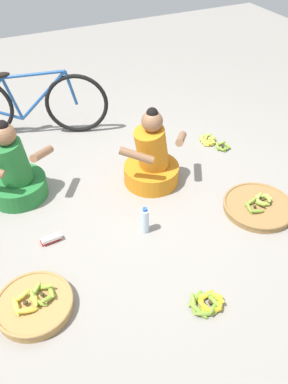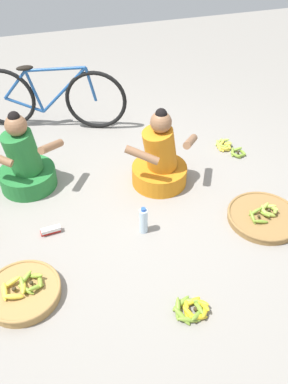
{
  "view_description": "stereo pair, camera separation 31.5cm",
  "coord_description": "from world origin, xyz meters",
  "px_view_note": "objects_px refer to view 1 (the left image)",
  "views": [
    {
      "loc": [
        -1.03,
        -2.38,
        2.38
      ],
      "look_at": [
        0.0,
        -0.2,
        0.35
      ],
      "focal_mm": 37.06,
      "sensor_mm": 36.0,
      "label": 1
    },
    {
      "loc": [
        -0.74,
        -2.5,
        2.38
      ],
      "look_at": [
        0.0,
        -0.2,
        0.35
      ],
      "focal_mm": 37.06,
      "sensor_mm": 36.0,
      "label": 2
    }
  ],
  "objects_px": {
    "vendor_woman_behind": "(15,174)",
    "packet_carton_stack": "(51,239)",
    "loose_bananas_back_left": "(207,303)",
    "water_bottle": "(145,221)",
    "loose_bananas_front_center": "(212,142)",
    "vendor_woman_front": "(152,160)",
    "bicycle_leaning": "(29,104)",
    "banana_basket_near_bicycle": "(34,304)",
    "banana_basket_mid_right": "(258,206)"
  },
  "relations": [
    {
      "from": "vendor_woman_front",
      "to": "loose_bananas_back_left",
      "type": "distance_m",
      "value": 1.46
    },
    {
      "from": "loose_bananas_back_left",
      "to": "water_bottle",
      "type": "xyz_separation_m",
      "value": [
        -0.08,
        0.84,
        0.09
      ]
    },
    {
      "from": "vendor_woman_behind",
      "to": "bicycle_leaning",
      "type": "bearing_deg",
      "value": 69.96
    },
    {
      "from": "loose_bananas_front_center",
      "to": "packet_carton_stack",
      "type": "xyz_separation_m",
      "value": [
        -1.96,
        -0.68,
        0.0
      ]
    },
    {
      "from": "bicycle_leaning",
      "to": "water_bottle",
      "type": "relative_size",
      "value": 6.32
    },
    {
      "from": "packet_carton_stack",
      "to": "banana_basket_mid_right",
      "type": "bearing_deg",
      "value": -12.85
    },
    {
      "from": "banana_basket_mid_right",
      "to": "water_bottle",
      "type": "xyz_separation_m",
      "value": [
        -1.02,
        0.19,
        0.08
      ]
    },
    {
      "from": "banana_basket_mid_right",
      "to": "packet_carton_stack",
      "type": "distance_m",
      "value": 1.8
    },
    {
      "from": "vendor_woman_front",
      "to": "loose_bananas_back_left",
      "type": "xyz_separation_m",
      "value": [
        -0.27,
        -1.42,
        -0.22
      ]
    },
    {
      "from": "loose_bananas_front_center",
      "to": "packet_carton_stack",
      "type": "height_order",
      "value": "loose_bananas_front_center"
    },
    {
      "from": "banana_basket_near_bicycle",
      "to": "loose_bananas_front_center",
      "type": "bearing_deg",
      "value": 29.15
    },
    {
      "from": "bicycle_leaning",
      "to": "loose_bananas_back_left",
      "type": "height_order",
      "value": "bicycle_leaning"
    },
    {
      "from": "loose_bananas_front_center",
      "to": "water_bottle",
      "type": "xyz_separation_m",
      "value": [
        -1.23,
        -0.89,
        0.09
      ]
    },
    {
      "from": "vendor_woman_front",
      "to": "packet_carton_stack",
      "type": "xyz_separation_m",
      "value": [
        -1.08,
        -0.37,
        -0.22
      ]
    },
    {
      "from": "vendor_woman_front",
      "to": "banana_basket_mid_right",
      "type": "bearing_deg",
      "value": -48.69
    },
    {
      "from": "loose_bananas_back_left",
      "to": "packet_carton_stack",
      "type": "bearing_deg",
      "value": 127.85
    },
    {
      "from": "loose_bananas_back_left",
      "to": "banana_basket_mid_right",
      "type": "bearing_deg",
      "value": 34.74
    },
    {
      "from": "vendor_woman_front",
      "to": "loose_bananas_front_center",
      "type": "relative_size",
      "value": 1.98
    },
    {
      "from": "loose_bananas_back_left",
      "to": "packet_carton_stack",
      "type": "xyz_separation_m",
      "value": [
        -0.82,
        1.05,
        -0.0
      ]
    },
    {
      "from": "vendor_woman_behind",
      "to": "packet_carton_stack",
      "type": "relative_size",
      "value": 4.6
    },
    {
      "from": "bicycle_leaning",
      "to": "water_bottle",
      "type": "bearing_deg",
      "value": -76.33
    },
    {
      "from": "packet_carton_stack",
      "to": "banana_basket_near_bicycle",
      "type": "bearing_deg",
      "value": -115.06
    },
    {
      "from": "vendor_woman_front",
      "to": "banana_basket_near_bicycle",
      "type": "xyz_separation_m",
      "value": [
        -1.35,
        -0.93,
        -0.2
      ]
    },
    {
      "from": "vendor_woman_front",
      "to": "loose_bananas_front_center",
      "type": "distance_m",
      "value": 0.96
    },
    {
      "from": "packet_carton_stack",
      "to": "vendor_woman_front",
      "type": "bearing_deg",
      "value": 18.7
    },
    {
      "from": "water_bottle",
      "to": "vendor_woman_front",
      "type": "bearing_deg",
      "value": 59.2
    },
    {
      "from": "vendor_woman_front",
      "to": "vendor_woman_behind",
      "type": "xyz_separation_m",
      "value": [
        -1.19,
        0.33,
        -0.0
      ]
    },
    {
      "from": "banana_basket_mid_right",
      "to": "loose_bananas_back_left",
      "type": "xyz_separation_m",
      "value": [
        -0.94,
        -0.65,
        -0.01
      ]
    },
    {
      "from": "banana_basket_near_bicycle",
      "to": "loose_bananas_back_left",
      "type": "height_order",
      "value": "banana_basket_near_bicycle"
    },
    {
      "from": "banana_basket_mid_right",
      "to": "packet_carton_stack",
      "type": "relative_size",
      "value": 3.64
    },
    {
      "from": "vendor_woman_behind",
      "to": "vendor_woman_front",
      "type": "bearing_deg",
      "value": -15.43
    },
    {
      "from": "loose_bananas_back_left",
      "to": "loose_bananas_front_center",
      "type": "distance_m",
      "value": 2.07
    },
    {
      "from": "banana_basket_near_bicycle",
      "to": "loose_bananas_front_center",
      "type": "xyz_separation_m",
      "value": [
        2.23,
        1.24,
        -0.02
      ]
    },
    {
      "from": "vendor_woman_front",
      "to": "loose_bananas_front_center",
      "type": "height_order",
      "value": "vendor_woman_front"
    },
    {
      "from": "banana_basket_mid_right",
      "to": "packet_carton_stack",
      "type": "height_order",
      "value": "banana_basket_mid_right"
    },
    {
      "from": "banana_basket_near_bicycle",
      "to": "packet_carton_stack",
      "type": "xyz_separation_m",
      "value": [
        0.27,
        0.57,
        -0.02
      ]
    },
    {
      "from": "loose_bananas_back_left",
      "to": "water_bottle",
      "type": "relative_size",
      "value": 1.09
    },
    {
      "from": "water_bottle",
      "to": "packet_carton_stack",
      "type": "height_order",
      "value": "water_bottle"
    },
    {
      "from": "vendor_woman_front",
      "to": "loose_bananas_back_left",
      "type": "bearing_deg",
      "value": -100.59
    },
    {
      "from": "packet_carton_stack",
      "to": "bicycle_leaning",
      "type": "bearing_deg",
      "value": 81.16
    },
    {
      "from": "vendor_woman_front",
      "to": "vendor_woman_behind",
      "type": "distance_m",
      "value": 1.24
    },
    {
      "from": "loose_bananas_front_center",
      "to": "water_bottle",
      "type": "height_order",
      "value": "water_bottle"
    },
    {
      "from": "bicycle_leaning",
      "to": "banana_basket_near_bicycle",
      "type": "bearing_deg",
      "value": -103.1
    },
    {
      "from": "loose_bananas_back_left",
      "to": "water_bottle",
      "type": "height_order",
      "value": "water_bottle"
    },
    {
      "from": "bicycle_leaning",
      "to": "water_bottle",
      "type": "distance_m",
      "value": 2.01
    },
    {
      "from": "vendor_woman_behind",
      "to": "bicycle_leaning",
      "type": "xyz_separation_m",
      "value": [
        0.37,
        1.03,
        0.11
      ]
    },
    {
      "from": "bicycle_leaning",
      "to": "banana_basket_near_bicycle",
      "type": "distance_m",
      "value": 2.37
    },
    {
      "from": "banana_basket_near_bicycle",
      "to": "loose_bananas_back_left",
      "type": "bearing_deg",
      "value": -24.16
    },
    {
      "from": "vendor_woman_behind",
      "to": "banana_basket_mid_right",
      "type": "bearing_deg",
      "value": -30.45
    },
    {
      "from": "vendor_woman_behind",
      "to": "bicycle_leaning",
      "type": "height_order",
      "value": "vendor_woman_behind"
    }
  ]
}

